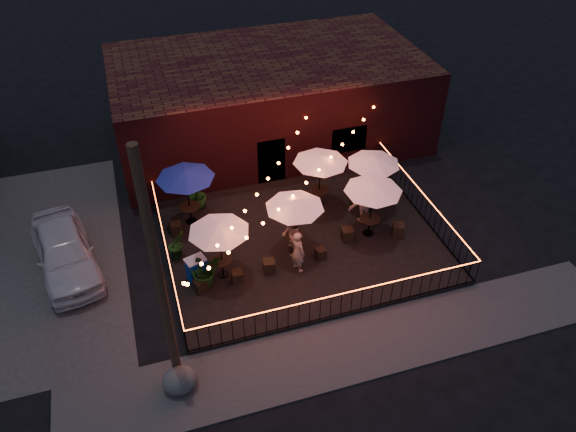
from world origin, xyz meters
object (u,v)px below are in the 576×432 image
at_px(cafe_table_5, 374,161).
at_px(boulder, 180,380).
at_px(cooler, 196,268).
at_px(cafe_table_1, 185,175).
at_px(cafe_table_2, 295,204).
at_px(cafe_table_3, 321,159).
at_px(cafe_table_4, 373,188).
at_px(utility_pole, 159,280).
at_px(cafe_table_0, 219,229).

height_order(cafe_table_5, boulder, cafe_table_5).
distance_m(cafe_table_5, boulder, 10.96).
xyz_separation_m(cafe_table_5, cooler, (-7.49, -2.15, -1.64)).
bearing_deg(cafe_table_1, boulder, -102.16).
distance_m(cafe_table_1, cafe_table_2, 4.37).
bearing_deg(cafe_table_1, cafe_table_2, -39.68).
height_order(cooler, boulder, cooler).
distance_m(cafe_table_3, cafe_table_5, 2.07).
relative_size(cafe_table_1, cooler, 2.72).
bearing_deg(cafe_table_4, cafe_table_1, 156.50).
xyz_separation_m(cafe_table_2, cooler, (-3.70, -0.40, -1.67)).
bearing_deg(cooler, cafe_table_5, -0.85).
height_order(cafe_table_1, cafe_table_3, cafe_table_1).
bearing_deg(cafe_table_2, cafe_table_5, 24.82).
relative_size(cafe_table_1, cafe_table_2, 0.95).
bearing_deg(cafe_table_2, cafe_table_3, 52.30).
bearing_deg(boulder, utility_pole, 91.38).
bearing_deg(cooler, boulder, -123.55).
xyz_separation_m(cafe_table_2, boulder, (-4.95, -4.58, -1.90)).
xyz_separation_m(cafe_table_2, cafe_table_4, (2.99, 0.03, 0.04)).
relative_size(cafe_table_1, boulder, 2.55).
height_order(utility_pole, cooler, utility_pole).
xyz_separation_m(cafe_table_3, boulder, (-6.76, -6.92, -1.96)).
bearing_deg(cafe_table_4, boulder, -149.88).
height_order(cafe_table_1, cafe_table_5, cafe_table_1).
bearing_deg(cafe_table_5, utility_pole, -146.15).
height_order(cafe_table_0, boulder, cafe_table_0).
distance_m(cafe_table_1, cafe_table_3, 5.19).
height_order(cafe_table_0, cafe_table_4, cafe_table_4).
bearing_deg(cafe_table_2, boulder, -137.21).
xyz_separation_m(cafe_table_0, cafe_table_4, (5.80, 0.53, 0.05)).
bearing_deg(cafe_table_0, cafe_table_5, 18.87).
distance_m(utility_pole, cafe_table_1, 7.27).
relative_size(utility_pole, cafe_table_1, 3.28).
xyz_separation_m(cafe_table_1, boulder, (-1.59, -7.37, -2.01)).
relative_size(cafe_table_5, cooler, 2.56).
height_order(cafe_table_3, boulder, cafe_table_3).
xyz_separation_m(cafe_table_2, cafe_table_3, (1.81, 2.34, 0.06)).
bearing_deg(cafe_table_4, cafe_table_5, 65.24).
distance_m(cafe_table_0, cafe_table_1, 3.34).
relative_size(cafe_table_1, cafe_table_5, 1.06).
distance_m(cafe_table_2, boulder, 7.01).
bearing_deg(cafe_table_4, utility_pole, -152.48).
xyz_separation_m(utility_pole, cafe_table_3, (6.77, 6.46, -1.67)).
bearing_deg(cafe_table_5, cafe_table_4, -114.76).
relative_size(utility_pole, boulder, 8.35).
distance_m(cafe_table_2, cafe_table_3, 2.96).
distance_m(utility_pole, cafe_table_0, 4.56).
xyz_separation_m(utility_pole, cafe_table_1, (1.60, 6.91, -1.62)).
bearing_deg(utility_pole, cafe_table_5, 33.85).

